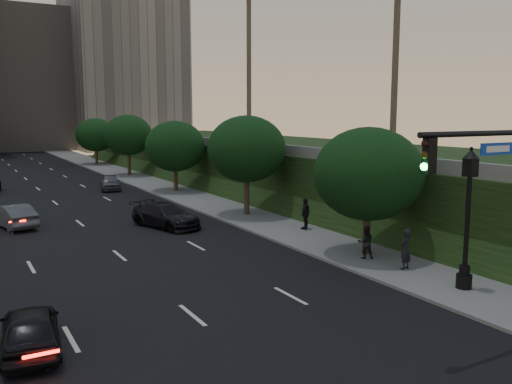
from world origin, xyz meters
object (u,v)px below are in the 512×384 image
pedestrian_b (366,242)px  pedestrian_c (305,214)px  street_lamp (467,225)px  pedestrian_a (405,249)px  sedan_near_left (30,329)px  sedan_near_right (166,215)px  sedan_far_right (110,182)px  sedan_mid_left (14,216)px

pedestrian_b → pedestrian_c: pedestrian_c is taller
street_lamp → pedestrian_a: size_ratio=3.15×
sedan_near_left → pedestrian_b: 15.12m
sedan_near_left → pedestrian_c: bearing=-143.1°
sedan_near_right → pedestrian_a: size_ratio=2.81×
sedan_near_left → pedestrian_b: (14.88, 2.63, 0.23)m
pedestrian_c → sedan_near_right: bearing=-71.2°
street_lamp → sedan_near_right: size_ratio=1.12×
sedan_far_right → pedestrian_b: (4.13, -29.72, 0.21)m
sedan_mid_left → pedestrian_a: (13.75, -18.55, 0.32)m
street_lamp → pedestrian_a: street_lamp is taller
street_lamp → pedestrian_c: size_ratio=3.05×
sedan_near_right → sedan_far_right: size_ratio=1.21×
sedan_near_left → sedan_mid_left: (1.43, 18.97, 0.04)m
pedestrian_a → pedestrian_b: pedestrian_a is taller
street_lamp → sedan_near_left: 15.63m
pedestrian_a → pedestrian_c: (0.96, 8.93, 0.03)m
sedan_near_right → pedestrian_a: bearing=-86.0°
pedestrian_a → pedestrian_b: 2.24m
sedan_near_left → sedan_mid_left: size_ratio=0.91×
sedan_mid_left → pedestrian_b: pedestrian_b is taller
sedan_mid_left → sedan_near_right: 9.18m
sedan_near_left → sedan_near_right: size_ratio=0.80×
sedan_near_left → pedestrian_a: pedestrian_a is taller
pedestrian_b → sedan_near_left: bearing=40.0°
street_lamp → sedan_near_right: street_lamp is taller
sedan_near_left → sedan_far_right: size_ratio=0.96×
street_lamp → pedestrian_a: 3.42m
sedan_near_right → street_lamp: bearing=-89.3°
sedan_mid_left → sedan_far_right: 16.31m
sedan_mid_left → sedan_near_right: sedan_near_right is taller
street_lamp → sedan_far_right: 35.30m
street_lamp → sedan_mid_left: bearing=122.7°
pedestrian_a → pedestrian_c: 8.98m
sedan_far_right → pedestrian_a: bearing=-71.1°
pedestrian_b → pedestrian_a: bearing=127.5°
pedestrian_c → sedan_far_right: bearing=-110.3°
street_lamp → pedestrian_c: street_lamp is taller
street_lamp → sedan_near_left: bearing=170.3°
sedan_near_left → pedestrian_b: size_ratio=2.61×
sedan_near_right → pedestrian_a: 15.22m
sedan_near_left → pedestrian_a: 15.19m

